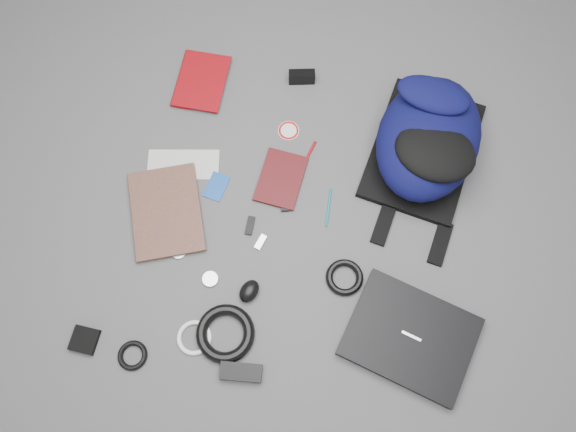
% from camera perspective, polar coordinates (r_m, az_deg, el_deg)
% --- Properties ---
extents(ground, '(4.00, 4.00, 0.00)m').
position_cam_1_polar(ground, '(1.77, 0.00, -0.21)').
color(ground, '#4F4F51').
rests_on(ground, ground).
extents(backpack, '(0.42, 0.54, 0.20)m').
position_cam_1_polar(backpack, '(1.82, 14.09, 7.70)').
color(backpack, black).
rests_on(backpack, ground).
extents(laptop, '(0.41, 0.36, 0.04)m').
position_cam_1_polar(laptop, '(1.71, 12.30, -11.90)').
color(laptop, black).
rests_on(laptop, ground).
extents(textbook_red, '(0.16, 0.22, 0.02)m').
position_cam_1_polar(textbook_red, '(2.01, -11.13, 13.62)').
color(textbook_red, maroon).
rests_on(textbook_red, ground).
extents(comic_book, '(0.31, 0.35, 0.02)m').
position_cam_1_polar(comic_book, '(1.82, -15.57, -0.18)').
color(comic_book, '#B2570C').
rests_on(comic_book, ground).
extents(envelope, '(0.25, 0.15, 0.00)m').
position_cam_1_polar(envelope, '(1.86, -10.59, 5.16)').
color(envelope, silver).
rests_on(envelope, ground).
extents(dvd_case, '(0.15, 0.20, 0.01)m').
position_cam_1_polar(dvd_case, '(1.81, -0.72, 3.79)').
color(dvd_case, '#3B0B0D').
rests_on(dvd_case, ground).
extents(compact_camera, '(0.09, 0.05, 0.05)m').
position_cam_1_polar(compact_camera, '(1.96, 1.41, 13.95)').
color(compact_camera, black).
rests_on(compact_camera, ground).
extents(sticker_disc, '(0.08, 0.08, 0.00)m').
position_cam_1_polar(sticker_disc, '(1.89, 0.06, 8.67)').
color(sticker_disc, white).
rests_on(sticker_disc, ground).
extents(pen_teal, '(0.01, 0.13, 0.01)m').
position_cam_1_polar(pen_teal, '(1.78, 4.15, 0.90)').
color(pen_teal, '#0E7380').
rests_on(pen_teal, ground).
extents(pen_red, '(0.05, 0.16, 0.01)m').
position_cam_1_polar(pen_red, '(1.84, 1.75, 5.55)').
color(pen_red, '#A00C13').
rests_on(pen_red, ground).
extents(id_badge, '(0.08, 0.10, 0.00)m').
position_cam_1_polar(id_badge, '(1.82, -7.27, 2.99)').
color(id_badge, '#164BA6').
rests_on(id_badge, ground).
extents(usb_black, '(0.02, 0.06, 0.01)m').
position_cam_1_polar(usb_black, '(1.76, -3.88, -0.97)').
color(usb_black, black).
rests_on(usb_black, ground).
extents(usb_silver, '(0.03, 0.05, 0.01)m').
position_cam_1_polar(usb_silver, '(1.74, -2.80, -2.67)').
color(usb_silver, silver).
rests_on(usb_silver, ground).
extents(key_fob, '(0.04, 0.05, 0.01)m').
position_cam_1_polar(key_fob, '(1.78, -0.29, 1.13)').
color(key_fob, black).
rests_on(key_fob, ground).
extents(mouse, '(0.08, 0.09, 0.04)m').
position_cam_1_polar(mouse, '(1.69, -3.96, -7.62)').
color(mouse, black).
rests_on(mouse, ground).
extents(headphone_left, '(0.04, 0.04, 0.01)m').
position_cam_1_polar(headphone_left, '(1.76, -11.03, -3.62)').
color(headphone_left, silver).
rests_on(headphone_left, ground).
extents(headphone_right, '(0.06, 0.06, 0.01)m').
position_cam_1_polar(headphone_right, '(1.73, -7.90, -6.36)').
color(headphone_right, silver).
rests_on(headphone_right, ground).
extents(cable_coil, '(0.15, 0.15, 0.02)m').
position_cam_1_polar(cable_coil, '(1.71, 5.76, -6.23)').
color(cable_coil, black).
rests_on(cable_coil, ground).
extents(power_brick, '(0.12, 0.06, 0.03)m').
position_cam_1_polar(power_brick, '(1.67, -4.79, -15.51)').
color(power_brick, black).
rests_on(power_brick, ground).
extents(power_cord_coil, '(0.23, 0.23, 0.03)m').
position_cam_1_polar(power_cord_coil, '(1.68, -6.38, -11.77)').
color(power_cord_coil, black).
rests_on(power_cord_coil, ground).
extents(pouch, '(0.08, 0.08, 0.02)m').
position_cam_1_polar(pouch, '(1.78, -19.97, -11.75)').
color(pouch, black).
rests_on(pouch, ground).
extents(earbud_coil, '(0.09, 0.09, 0.02)m').
position_cam_1_polar(earbud_coil, '(1.73, -15.51, -13.49)').
color(earbud_coil, black).
rests_on(earbud_coil, ground).
extents(white_cable_coil, '(0.11, 0.11, 0.01)m').
position_cam_1_polar(white_cable_coil, '(1.70, -9.51, -12.09)').
color(white_cable_coil, white).
rests_on(white_cable_coil, ground).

